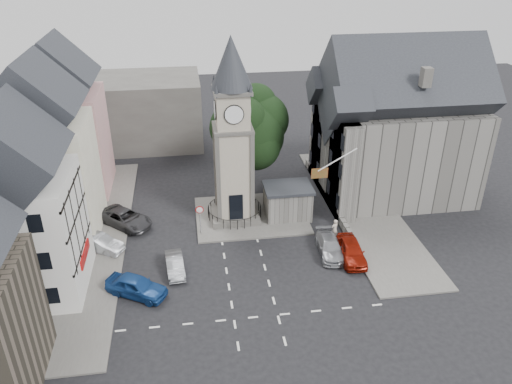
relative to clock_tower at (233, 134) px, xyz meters
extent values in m
plane|color=black|center=(0.00, -7.99, -8.12)|extent=(120.00, 120.00, 0.00)
cube|color=#595651|center=(-12.50, -1.99, -8.05)|extent=(6.00, 30.00, 0.14)
cube|color=#595651|center=(12.00, 0.01, -8.05)|extent=(6.00, 26.00, 0.14)
cube|color=#595651|center=(1.50, 0.01, -8.04)|extent=(10.00, 8.00, 0.16)
cube|color=silver|center=(0.00, -13.49, -8.12)|extent=(20.00, 8.00, 0.01)
cube|color=#4C4944|center=(0.00, 0.01, -7.77)|extent=(4.20, 4.20, 0.70)
torus|color=black|center=(0.00, 0.01, -7.04)|extent=(4.86, 4.86, 0.06)
cube|color=#A79B87|center=(0.00, 0.01, -3.42)|extent=(3.00, 3.00, 8.00)
cube|color=black|center=(0.00, -1.44, -6.22)|extent=(1.20, 0.25, 2.40)
cube|color=#4C4944|center=(0.00, 0.01, 0.58)|extent=(3.30, 3.30, 0.25)
cube|color=#A79B87|center=(0.00, 0.01, 2.18)|extent=(2.70, 2.70, 3.20)
cylinder|color=white|center=(0.00, -1.39, 2.18)|extent=(1.50, 0.12, 1.50)
cube|color=#4C4944|center=(0.00, 0.01, 3.78)|extent=(3.10, 3.10, 0.30)
cone|color=black|center=(0.00, 0.01, 6.03)|extent=(3.40, 3.40, 4.20)
cube|color=#595752|center=(4.80, -0.49, -6.72)|extent=(4.00, 3.00, 2.80)
cube|color=black|center=(4.80, -0.49, -5.17)|extent=(4.30, 3.30, 0.25)
cylinder|color=black|center=(2.00, 5.01, -5.92)|extent=(0.70, 0.70, 4.40)
cylinder|color=black|center=(-3.20, -2.49, -6.87)|extent=(0.10, 0.10, 2.50)
cone|color=#A50C0C|center=(-3.20, -2.59, -5.62)|extent=(0.70, 0.06, 0.70)
cone|color=white|center=(-3.20, -2.61, -5.62)|extent=(0.54, 0.04, 0.54)
cube|color=pink|center=(-15.50, 8.01, -3.12)|extent=(7.50, 7.00, 10.00)
cube|color=beige|center=(-15.50, 0.01, -3.12)|extent=(7.50, 7.00, 10.00)
cube|color=silver|center=(-15.50, -7.99, -3.62)|extent=(7.50, 7.00, 9.00)
cube|color=#4C4944|center=(-12.00, 20.01, -4.12)|extent=(20.00, 10.00, 8.00)
cube|color=#595752|center=(16.00, 3.01, -3.62)|extent=(14.00, 10.00, 9.00)
cube|color=#595752|center=(9.80, -0.49, -3.62)|extent=(1.60, 4.40, 9.00)
cube|color=#595752|center=(9.80, 6.51, -3.62)|extent=(1.60, 4.40, 9.00)
cube|color=#595752|center=(9.20, 2.01, -7.67)|extent=(0.40, 16.00, 0.90)
cylinder|color=white|center=(8.00, -3.99, -1.12)|extent=(3.17, 0.10, 1.89)
plane|color=#B21414|center=(6.60, -3.99, -2.22)|extent=(1.40, 0.00, 1.40)
imported|color=navy|center=(-8.12, -9.92, -7.35)|extent=(4.85, 3.83, 1.55)
imported|color=gray|center=(-11.50, -3.69, -7.44)|extent=(4.30, 3.34, 1.36)
imported|color=#343336|center=(-9.76, 0.01, -7.39)|extent=(5.51, 5.33, 1.46)
imported|color=gray|center=(-5.40, -7.49, -7.51)|extent=(1.64, 3.80, 1.22)
imported|color=#95979D|center=(7.00, -6.86, -7.47)|extent=(2.12, 4.61, 1.31)
imported|color=maroon|center=(8.50, -7.81, -7.35)|extent=(2.08, 4.60, 1.53)
imported|color=beige|center=(8.00, -4.76, -7.20)|extent=(0.80, 0.70, 1.84)
camera|label=1|loc=(-3.76, -39.27, 15.16)|focal=35.00mm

